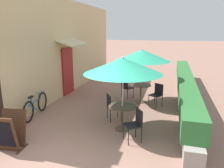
{
  "coord_description": "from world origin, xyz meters",
  "views": [
    {
      "loc": [
        2.18,
        -3.86,
        2.87
      ],
      "look_at": [
        0.15,
        3.39,
        1.0
      ],
      "focal_mm": 35.0,
      "sensor_mm": 36.0,
      "label": 1
    }
  ],
  "objects_px": {
    "cafe_chair_near_left": "(135,123)",
    "cafe_chair_near_right": "(112,105)",
    "patio_umbrella_near": "(123,66)",
    "menu_board": "(9,131)",
    "cafe_chair_mid_right": "(126,86)",
    "bicycle_leaning": "(36,106)",
    "patio_table_near": "(122,112)",
    "patio_umbrella_mid": "(142,55)",
    "patio_table_mid": "(141,89)",
    "cafe_chair_mid_left": "(157,93)"
  },
  "relations": [
    {
      "from": "cafe_chair_near_left",
      "to": "cafe_chair_near_right",
      "type": "bearing_deg",
      "value": 5.82
    },
    {
      "from": "patio_umbrella_near",
      "to": "menu_board",
      "type": "xyz_separation_m",
      "value": [
        -2.43,
        -1.8,
        -1.44
      ]
    },
    {
      "from": "cafe_chair_mid_right",
      "to": "menu_board",
      "type": "relative_size",
      "value": 0.93
    },
    {
      "from": "cafe_chair_near_right",
      "to": "bicycle_leaning",
      "type": "distance_m",
      "value": 2.61
    },
    {
      "from": "patio_table_near",
      "to": "patio_umbrella_near",
      "type": "distance_m",
      "value": 1.37
    },
    {
      "from": "cafe_chair_near_left",
      "to": "bicycle_leaning",
      "type": "bearing_deg",
      "value": 43.87
    },
    {
      "from": "patio_umbrella_near",
      "to": "patio_umbrella_mid",
      "type": "distance_m",
      "value": 2.69
    },
    {
      "from": "patio_table_mid",
      "to": "cafe_chair_mid_left",
      "type": "distance_m",
      "value": 0.75
    },
    {
      "from": "cafe_chair_near_right",
      "to": "cafe_chair_mid_right",
      "type": "relative_size",
      "value": 1.0
    },
    {
      "from": "cafe_chair_mid_right",
      "to": "patio_umbrella_near",
      "type": "bearing_deg",
      "value": -47.5
    },
    {
      "from": "patio_table_near",
      "to": "patio_table_mid",
      "type": "relative_size",
      "value": 1.0
    },
    {
      "from": "cafe_chair_near_left",
      "to": "cafe_chair_near_right",
      "type": "distance_m",
      "value": 1.51
    },
    {
      "from": "patio_umbrella_mid",
      "to": "bicycle_leaning",
      "type": "xyz_separation_m",
      "value": [
        -3.21,
        -2.49,
        -1.54
      ]
    },
    {
      "from": "bicycle_leaning",
      "to": "menu_board",
      "type": "bearing_deg",
      "value": -81.46
    },
    {
      "from": "patio_umbrella_near",
      "to": "menu_board",
      "type": "bearing_deg",
      "value": -143.45
    },
    {
      "from": "patio_umbrella_mid",
      "to": "cafe_chair_mid_right",
      "type": "height_order",
      "value": "patio_umbrella_mid"
    },
    {
      "from": "patio_umbrella_near",
      "to": "cafe_chair_near_right",
      "type": "distance_m",
      "value": 1.58
    },
    {
      "from": "patio_table_near",
      "to": "cafe_chair_mid_left",
      "type": "height_order",
      "value": "cafe_chair_mid_left"
    },
    {
      "from": "patio_table_near",
      "to": "patio_umbrella_near",
      "type": "height_order",
      "value": "patio_umbrella_near"
    },
    {
      "from": "patio_table_mid",
      "to": "bicycle_leaning",
      "type": "height_order",
      "value": "bicycle_leaning"
    },
    {
      "from": "patio_table_near",
      "to": "patio_umbrella_mid",
      "type": "distance_m",
      "value": 3.02
    },
    {
      "from": "cafe_chair_near_left",
      "to": "menu_board",
      "type": "bearing_deg",
      "value": 79.11
    },
    {
      "from": "patio_table_mid",
      "to": "cafe_chair_near_left",
      "type": "bearing_deg",
      "value": -84.19
    },
    {
      "from": "cafe_chair_near_left",
      "to": "cafe_chair_near_right",
      "type": "height_order",
      "value": "same"
    },
    {
      "from": "patio_umbrella_near",
      "to": "cafe_chair_near_left",
      "type": "height_order",
      "value": "patio_umbrella_near"
    },
    {
      "from": "patio_umbrella_mid",
      "to": "bicycle_leaning",
      "type": "distance_m",
      "value": 4.34
    },
    {
      "from": "bicycle_leaning",
      "to": "menu_board",
      "type": "xyz_separation_m",
      "value": [
        0.63,
        -2.0,
        0.1
      ]
    },
    {
      "from": "patio_umbrella_near",
      "to": "cafe_chair_near_right",
      "type": "bearing_deg",
      "value": 129.47
    },
    {
      "from": "cafe_chair_near_left",
      "to": "cafe_chair_mid_right",
      "type": "height_order",
      "value": "same"
    },
    {
      "from": "patio_table_near",
      "to": "cafe_chair_mid_right",
      "type": "bearing_deg",
      "value": 99.86
    },
    {
      "from": "patio_table_mid",
      "to": "patio_umbrella_mid",
      "type": "xyz_separation_m",
      "value": [
        0.0,
        0.0,
        1.37
      ]
    },
    {
      "from": "cafe_chair_near_right",
      "to": "menu_board",
      "type": "relative_size",
      "value": 0.93
    },
    {
      "from": "patio_umbrella_near",
      "to": "patio_umbrella_mid",
      "type": "xyz_separation_m",
      "value": [
        0.15,
        2.69,
        0.0
      ]
    },
    {
      "from": "patio_umbrella_near",
      "to": "cafe_chair_near_left",
      "type": "relative_size",
      "value": 2.53
    },
    {
      "from": "patio_table_near",
      "to": "menu_board",
      "type": "relative_size",
      "value": 0.88
    },
    {
      "from": "cafe_chair_near_left",
      "to": "cafe_chair_mid_right",
      "type": "xyz_separation_m",
      "value": [
        -1.01,
        3.61,
        0.0
      ]
    },
    {
      "from": "patio_table_near",
      "to": "patio_umbrella_mid",
      "type": "height_order",
      "value": "patio_umbrella_mid"
    },
    {
      "from": "cafe_chair_near_left",
      "to": "patio_umbrella_mid",
      "type": "distance_m",
      "value": 3.57
    },
    {
      "from": "patio_umbrella_near",
      "to": "cafe_chair_near_left",
      "type": "bearing_deg",
      "value": -50.53
    },
    {
      "from": "patio_table_near",
      "to": "bicycle_leaning",
      "type": "relative_size",
      "value": 0.47
    },
    {
      "from": "bicycle_leaning",
      "to": "patio_umbrella_near",
      "type": "bearing_deg",
      "value": -12.58
    },
    {
      "from": "cafe_chair_near_left",
      "to": "patio_umbrella_mid",
      "type": "xyz_separation_m",
      "value": [
        -0.33,
        3.27,
        1.39
      ]
    },
    {
      "from": "patio_table_mid",
      "to": "bicycle_leaning",
      "type": "distance_m",
      "value": 4.06
    },
    {
      "from": "patio_table_near",
      "to": "menu_board",
      "type": "height_order",
      "value": "menu_board"
    },
    {
      "from": "patio_table_mid",
      "to": "cafe_chair_mid_right",
      "type": "distance_m",
      "value": 0.75
    },
    {
      "from": "patio_table_mid",
      "to": "cafe_chair_mid_left",
      "type": "height_order",
      "value": "cafe_chair_mid_left"
    },
    {
      "from": "patio_table_mid",
      "to": "cafe_chair_mid_left",
      "type": "xyz_separation_m",
      "value": [
        0.67,
        -0.34,
        -0.02
      ]
    },
    {
      "from": "cafe_chair_mid_left",
      "to": "bicycle_leaning",
      "type": "height_order",
      "value": "cafe_chair_mid_left"
    },
    {
      "from": "bicycle_leaning",
      "to": "patio_table_near",
      "type": "bearing_deg",
      "value": -12.58
    },
    {
      "from": "cafe_chair_mid_left",
      "to": "menu_board",
      "type": "xyz_separation_m",
      "value": [
        -3.25,
        -4.15,
        -0.05
      ]
    }
  ]
}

